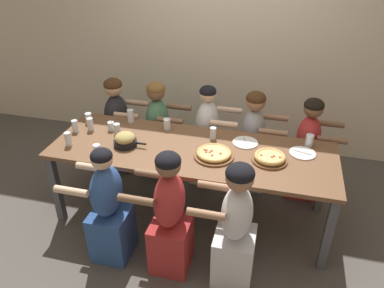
{
  "coord_description": "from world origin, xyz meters",
  "views": [
    {
      "loc": [
        0.72,
        -2.85,
        2.58
      ],
      "look_at": [
        0.0,
        0.0,
        0.84
      ],
      "focal_mm": 35.0,
      "sensor_mm": 36.0,
      "label": 1
    }
  ],
  "objects_px": {
    "drinking_glass_j": "(90,125)",
    "diner_near_midleft": "(109,210)",
    "drinking_glass_d": "(89,119)",
    "diner_near_center": "(170,218)",
    "diner_far_midright": "(252,144)",
    "diner_far_left": "(118,128)",
    "drinking_glass_g": "(68,140)",
    "diner_far_center": "(207,139)",
    "drinking_glass_e": "(97,151)",
    "drinking_glass_h": "(167,124)",
    "drinking_glass_b": "(213,134)",
    "diner_far_right": "(306,152)",
    "drinking_glass_a": "(75,126)",
    "diner_far_midleft": "(158,133)",
    "drinking_glass_f": "(131,117)",
    "empty_plate_b": "(245,143)",
    "cocktail_glass_blue": "(111,126)",
    "pizza_board_second": "(270,158)",
    "empty_plate_a": "(303,153)",
    "diner_near_midright": "(235,229)",
    "skillet_bowl": "(125,140)",
    "pizza_board_main": "(214,154)",
    "drinking_glass_c": "(117,129)",
    "drinking_glass_i": "(309,141)"
  },
  "relations": [
    {
      "from": "drinking_glass_j",
      "to": "diner_near_midleft",
      "type": "xyz_separation_m",
      "value": [
        0.52,
        -0.77,
        -0.35
      ]
    },
    {
      "from": "drinking_glass_d",
      "to": "diner_near_center",
      "type": "distance_m",
      "value": 1.5
    },
    {
      "from": "drinking_glass_j",
      "to": "diner_far_midright",
      "type": "xyz_separation_m",
      "value": [
        1.57,
        0.57,
        -0.32
      ]
    },
    {
      "from": "drinking_glass_j",
      "to": "diner_far_left",
      "type": "xyz_separation_m",
      "value": [
        0.01,
        0.57,
        -0.32
      ]
    },
    {
      "from": "drinking_glass_g",
      "to": "diner_far_center",
      "type": "distance_m",
      "value": 1.48
    },
    {
      "from": "drinking_glass_e",
      "to": "drinking_glass_h",
      "type": "height_order",
      "value": "drinking_glass_e"
    },
    {
      "from": "drinking_glass_b",
      "to": "diner_far_right",
      "type": "bearing_deg",
      "value": 25.35
    },
    {
      "from": "drinking_glass_a",
      "to": "diner_far_midleft",
      "type": "height_order",
      "value": "diner_far_midleft"
    },
    {
      "from": "drinking_glass_a",
      "to": "drinking_glass_f",
      "type": "relative_size",
      "value": 0.89
    },
    {
      "from": "drinking_glass_b",
      "to": "empty_plate_b",
      "type": "bearing_deg",
      "value": -2.43
    },
    {
      "from": "diner_far_midright",
      "to": "cocktail_glass_blue",
      "type": "bearing_deg",
      "value": -69.36
    },
    {
      "from": "drinking_glass_a",
      "to": "diner_near_midleft",
      "type": "distance_m",
      "value": 1.02
    },
    {
      "from": "pizza_board_second",
      "to": "empty_plate_a",
      "type": "xyz_separation_m",
      "value": [
        0.28,
        0.19,
        -0.03
      ]
    },
    {
      "from": "drinking_glass_d",
      "to": "drinking_glass_e",
      "type": "relative_size",
      "value": 0.95
    },
    {
      "from": "drinking_glass_g",
      "to": "empty_plate_b",
      "type": "bearing_deg",
      "value": 15.53
    },
    {
      "from": "diner_far_midright",
      "to": "diner_far_center",
      "type": "distance_m",
      "value": 0.49
    },
    {
      "from": "drinking_glass_h",
      "to": "diner_near_midright",
      "type": "height_order",
      "value": "diner_near_midright"
    },
    {
      "from": "diner_near_midleft",
      "to": "diner_far_midright",
      "type": "relative_size",
      "value": 0.97
    },
    {
      "from": "diner_near_center",
      "to": "diner_far_center",
      "type": "bearing_deg",
      "value": -1.03
    },
    {
      "from": "empty_plate_a",
      "to": "diner_far_right",
      "type": "height_order",
      "value": "diner_far_right"
    },
    {
      "from": "empty_plate_b",
      "to": "drinking_glass_d",
      "type": "height_order",
      "value": "drinking_glass_d"
    },
    {
      "from": "drinking_glass_g",
      "to": "diner_near_midleft",
      "type": "distance_m",
      "value": 0.81
    },
    {
      "from": "skillet_bowl",
      "to": "diner_far_left",
      "type": "bearing_deg",
      "value": 120.28
    },
    {
      "from": "diner_far_center",
      "to": "drinking_glass_j",
      "type": "bearing_deg",
      "value": -62.36
    },
    {
      "from": "drinking_glass_j",
      "to": "diner_near_midright",
      "type": "height_order",
      "value": "diner_near_midright"
    },
    {
      "from": "pizza_board_main",
      "to": "diner_far_left",
      "type": "relative_size",
      "value": 0.32
    },
    {
      "from": "diner_near_center",
      "to": "diner_far_left",
      "type": "relative_size",
      "value": 1.01
    },
    {
      "from": "empty_plate_b",
      "to": "diner_far_center",
      "type": "distance_m",
      "value": 0.7
    },
    {
      "from": "empty_plate_a",
      "to": "pizza_board_main",
      "type": "bearing_deg",
      "value": -162.64
    },
    {
      "from": "diner_far_right",
      "to": "diner_far_midleft",
      "type": "bearing_deg",
      "value": -90.0
    },
    {
      "from": "drinking_glass_d",
      "to": "diner_far_center",
      "type": "xyz_separation_m",
      "value": [
        1.17,
        0.43,
        -0.32
      ]
    },
    {
      "from": "pizza_board_main",
      "to": "empty_plate_b",
      "type": "height_order",
      "value": "pizza_board_main"
    },
    {
      "from": "drinking_glass_b",
      "to": "drinking_glass_f",
      "type": "distance_m",
      "value": 0.91
    },
    {
      "from": "drinking_glass_h",
      "to": "diner_near_midleft",
      "type": "xyz_separation_m",
      "value": [
        -0.22,
        -0.98,
        -0.35
      ]
    },
    {
      "from": "diner_far_center",
      "to": "drinking_glass_d",
      "type": "bearing_deg",
      "value": -69.93
    },
    {
      "from": "drinking_glass_b",
      "to": "diner_far_left",
      "type": "bearing_deg",
      "value": 160.24
    },
    {
      "from": "drinking_glass_g",
      "to": "diner_far_left",
      "type": "distance_m",
      "value": 0.95
    },
    {
      "from": "pizza_board_main",
      "to": "drinking_glass_b",
      "type": "relative_size",
      "value": 3.1
    },
    {
      "from": "drinking_glass_c",
      "to": "drinking_glass_e",
      "type": "xyz_separation_m",
      "value": [
        -0.0,
        -0.42,
        0.0
      ]
    },
    {
      "from": "pizza_board_main",
      "to": "skillet_bowl",
      "type": "xyz_separation_m",
      "value": [
        -0.84,
        -0.01,
        0.03
      ]
    },
    {
      "from": "drinking_glass_i",
      "to": "drinking_glass_f",
      "type": "bearing_deg",
      "value": 178.42
    },
    {
      "from": "empty_plate_a",
      "to": "diner_far_left",
      "type": "bearing_deg",
      "value": 166.04
    },
    {
      "from": "drinking_glass_g",
      "to": "diner_near_center",
      "type": "distance_m",
      "value": 1.24
    },
    {
      "from": "diner_far_midleft",
      "to": "drinking_glass_f",
      "type": "bearing_deg",
      "value": -31.97
    },
    {
      "from": "skillet_bowl",
      "to": "drinking_glass_g",
      "type": "distance_m",
      "value": 0.53
    },
    {
      "from": "skillet_bowl",
      "to": "drinking_glass_g",
      "type": "bearing_deg",
      "value": -166.08
    },
    {
      "from": "drinking_glass_e",
      "to": "diner_far_midleft",
      "type": "height_order",
      "value": "diner_far_midleft"
    },
    {
      "from": "drinking_glass_i",
      "to": "drinking_glass_e",
      "type": "bearing_deg",
      "value": -160.54
    },
    {
      "from": "diner_near_midleft",
      "to": "diner_near_center",
      "type": "bearing_deg",
      "value": -90.0
    },
    {
      "from": "drinking_glass_e",
      "to": "diner_far_left",
      "type": "height_order",
      "value": "diner_far_left"
    }
  ]
}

